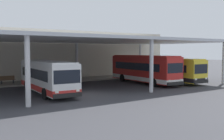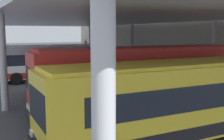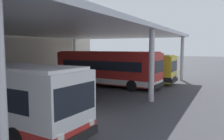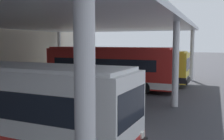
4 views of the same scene
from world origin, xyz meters
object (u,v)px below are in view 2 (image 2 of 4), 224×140
bench_waiting (128,65)px  trash_bin (150,69)px  bus_second_bay (142,81)px  bus_middle_bay (172,101)px  banner_sign (86,49)px  bus_nearest_bay (51,62)px

bench_waiting → trash_bin: bearing=3.6°
trash_bin → bus_second_bay: bearing=-37.2°
bus_middle_bay → trash_bin: 17.35m
bus_middle_bay → banner_sign: size_ratio=3.31×
bus_nearest_bay → banner_sign: (-11.52, 8.23, 0.32)m
bus_middle_bay → trash_bin: size_ratio=10.81×
bus_nearest_bay → bus_middle_bay: (16.77, -0.05, 0.00)m
bus_nearest_bay → bench_waiting: bearing=99.4°
bus_nearest_bay → banner_sign: 14.16m
bus_nearest_bay → trash_bin: bearing=76.7°
trash_bin → banner_sign: banner_sign is taller
bus_middle_bay → bench_waiting: bearing=153.4°
trash_bin → banner_sign: (-13.73, -1.11, 1.30)m
bus_middle_bay → banner_sign: 29.47m
bus_second_bay → banner_sign: 25.85m
trash_bin → bus_middle_bay: bearing=-32.8°
banner_sign → trash_bin: bearing=4.6°
bus_second_bay → bus_middle_bay: (3.49, -0.98, -0.19)m
bus_second_bay → banner_sign: size_ratio=3.58×
bus_second_bay → banner_sign: bus_second_bay is taller
trash_bin → bus_nearest_bay: bearing=-103.3°
bus_second_bay → bus_middle_bay: size_ratio=1.08×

